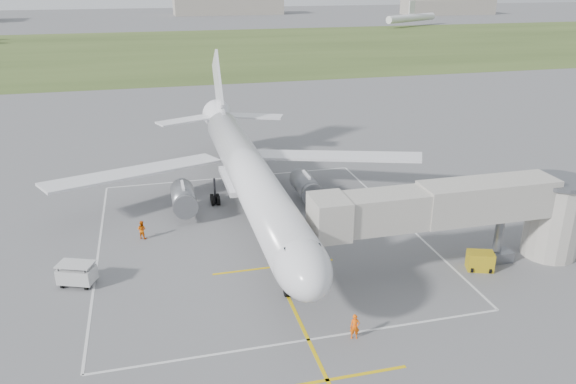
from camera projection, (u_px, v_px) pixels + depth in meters
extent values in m
plane|color=#5B5B5E|center=(251.00, 218.00, 54.55)|extent=(700.00, 700.00, 0.00)
cube|color=#3C4E22|center=(172.00, 50.00, 171.82)|extent=(700.00, 120.00, 0.02)
cube|color=gold|center=(262.00, 240.00, 50.04)|extent=(0.25, 60.00, 0.01)
cube|color=gold|center=(327.00, 380.00, 32.90)|extent=(10.00, 0.25, 0.01)
cube|color=gold|center=(274.00, 267.00, 45.53)|extent=(10.00, 0.25, 0.01)
cube|color=silver|center=(232.00, 177.00, 65.38)|extent=(28.00, 0.20, 0.01)
cube|color=silver|center=(308.00, 340.00, 36.51)|extent=(28.00, 0.20, 0.01)
cube|color=silver|center=(98.00, 253.00, 47.74)|extent=(0.20, 32.00, 0.01)
cube|color=silver|center=(401.00, 220.00, 54.15)|extent=(0.20, 32.00, 0.01)
cylinder|color=silver|center=(250.00, 175.00, 52.91)|extent=(3.80, 36.00, 3.80)
ellipsoid|color=silver|center=(301.00, 264.00, 36.67)|extent=(3.80, 7.22, 3.80)
cube|color=black|center=(305.00, 256.00, 35.47)|extent=(2.40, 1.60, 0.99)
cone|color=silver|center=(220.00, 119.00, 71.25)|extent=(3.80, 6.00, 3.80)
cube|color=silver|center=(335.00, 156.00, 61.04)|extent=(17.93, 11.24, 1.23)
cube|color=silver|center=(136.00, 172.00, 56.23)|extent=(17.93, 11.24, 1.23)
cube|color=silver|center=(245.00, 179.00, 56.18)|extent=(4.20, 8.00, 0.50)
cube|color=silver|center=(218.00, 84.00, 70.31)|extent=(0.30, 7.89, 8.65)
cube|color=silver|center=(221.00, 112.00, 69.43)|extent=(0.35, 5.00, 1.20)
cube|color=silver|center=(253.00, 116.00, 71.87)|extent=(7.85, 5.03, 0.20)
cube|color=silver|center=(187.00, 120.00, 69.95)|extent=(7.85, 5.03, 0.20)
cylinder|color=slate|center=(305.00, 186.00, 57.53)|extent=(2.30, 4.20, 2.30)
cube|color=silver|center=(306.00, 179.00, 56.97)|extent=(0.25, 2.40, 1.20)
cylinder|color=slate|center=(183.00, 197.00, 54.69)|extent=(2.30, 4.20, 2.30)
cube|color=silver|center=(183.00, 190.00, 54.13)|extent=(0.25, 2.40, 1.20)
cylinder|color=black|center=(288.00, 280.00, 41.00)|extent=(0.18, 0.18, 2.60)
cylinder|color=black|center=(286.00, 291.00, 41.30)|extent=(0.28, 0.80, 0.80)
cylinder|color=black|center=(289.00, 291.00, 41.35)|extent=(0.28, 0.80, 0.80)
cylinder|color=black|center=(270.00, 186.00, 58.77)|extent=(0.22, 0.22, 2.80)
cylinder|color=black|center=(268.00, 196.00, 58.72)|extent=(0.32, 0.96, 0.96)
cylinder|color=black|center=(273.00, 195.00, 58.85)|extent=(0.32, 0.96, 0.96)
cylinder|color=black|center=(267.00, 193.00, 59.35)|extent=(0.32, 0.96, 0.96)
cylinder|color=black|center=(272.00, 193.00, 59.48)|extent=(0.32, 0.96, 0.96)
cylinder|color=black|center=(215.00, 191.00, 57.44)|extent=(0.22, 0.22, 2.80)
cylinder|color=black|center=(213.00, 201.00, 57.39)|extent=(0.32, 0.96, 0.96)
cylinder|color=black|center=(218.00, 200.00, 57.52)|extent=(0.32, 0.96, 0.96)
cylinder|color=black|center=(212.00, 198.00, 58.03)|extent=(0.32, 0.96, 0.96)
cylinder|color=black|center=(217.00, 198.00, 58.15)|extent=(0.32, 0.96, 0.96)
cube|color=#9A958B|center=(384.00, 211.00, 42.10)|extent=(11.09, 2.90, 2.80)
cube|color=#9A958B|center=(487.00, 199.00, 44.06)|extent=(11.09, 3.10, 3.00)
cube|color=#9A958B|center=(329.00, 217.00, 41.11)|extent=(2.60, 3.40, 3.00)
cylinder|color=slate|center=(498.00, 238.00, 45.73)|extent=(0.70, 0.70, 4.20)
cube|color=slate|center=(496.00, 256.00, 46.33)|extent=(2.60, 1.40, 0.90)
cylinder|color=#9A958B|center=(553.00, 220.00, 46.47)|extent=(4.40, 4.40, 6.40)
cylinder|color=slate|center=(561.00, 181.00, 45.23)|extent=(5.00, 5.00, 0.30)
cylinder|color=black|center=(485.00, 258.00, 46.14)|extent=(0.70, 0.30, 0.70)
cylinder|color=black|center=(506.00, 256.00, 46.60)|extent=(0.70, 0.30, 0.70)
cube|color=#B09416|center=(480.00, 261.00, 44.91)|extent=(2.35, 1.92, 1.52)
cylinder|color=black|center=(472.00, 270.00, 44.65)|extent=(0.34, 0.49, 0.45)
cylinder|color=black|center=(490.00, 271.00, 44.53)|extent=(0.34, 0.49, 0.45)
cube|color=silver|center=(77.00, 275.00, 42.60)|extent=(3.04, 2.45, 1.16)
cube|color=silver|center=(75.00, 264.00, 42.28)|extent=(3.04, 2.45, 0.08)
cylinder|color=black|center=(59.00, 275.00, 42.07)|extent=(0.08, 0.08, 1.38)
cylinder|color=black|center=(86.00, 277.00, 41.81)|extent=(0.08, 0.08, 1.38)
cylinder|color=black|center=(67.00, 267.00, 43.24)|extent=(0.08, 0.08, 1.38)
cylinder|color=black|center=(93.00, 269.00, 42.99)|extent=(0.08, 0.08, 1.38)
cylinder|color=black|center=(63.00, 285.00, 42.43)|extent=(0.33, 0.46, 0.42)
cylinder|color=black|center=(86.00, 287.00, 42.20)|extent=(0.33, 0.46, 0.42)
cylinder|color=black|center=(70.00, 278.00, 43.51)|extent=(0.33, 0.46, 0.42)
cylinder|color=black|center=(93.00, 279.00, 43.28)|extent=(0.33, 0.46, 0.42)
imported|color=#FF5B08|center=(355.00, 327.00, 36.38)|extent=(0.72, 0.57, 1.75)
imported|color=#DE5D07|center=(142.00, 230.00, 50.12)|extent=(1.04, 0.97, 1.71)
cube|color=gray|center=(228.00, 3.00, 314.10)|extent=(60.00, 20.00, 12.00)
cube|color=gray|center=(448.00, 7.00, 315.24)|extent=(50.00, 18.00, 8.00)
cylinder|color=silver|center=(411.00, 18.00, 245.52)|extent=(29.54, 18.31, 3.20)
cube|color=silver|center=(412.00, 7.00, 243.87)|extent=(3.64, 2.20, 5.50)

